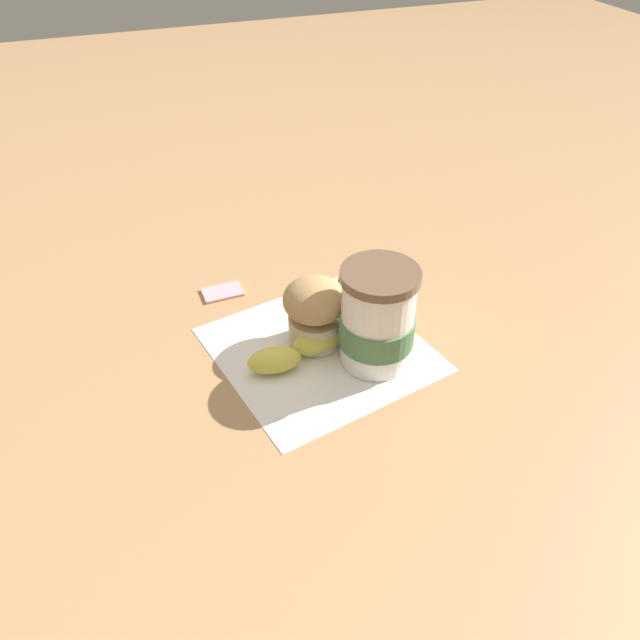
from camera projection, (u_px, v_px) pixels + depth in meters
ground_plane at (320, 350)px, 0.71m from camera, size 3.00×3.00×0.00m
paper_napkin at (320, 349)px, 0.71m from camera, size 0.26×0.26×0.00m
coffee_cup at (377, 319)px, 0.66m from camera, size 0.08×0.08×0.12m
muffin at (311, 311)px, 0.69m from camera, size 0.07×0.07×0.08m
banana at (324, 323)px, 0.72m from camera, size 0.18×0.15×0.03m
sugar_packet at (222, 291)px, 0.79m from camera, size 0.05×0.03×0.01m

